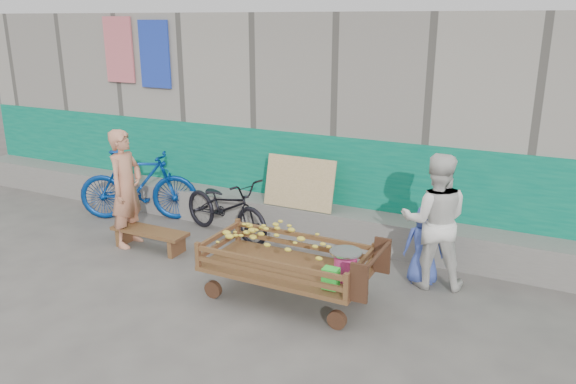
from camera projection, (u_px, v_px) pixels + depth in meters
The scene contains 9 objects.
ground at pixel (185, 303), 6.02m from camera, with size 80.00×80.00×0.00m, color #4F4C48.
building_wall at pixel (332, 113), 9.04m from camera, with size 12.00×3.50×3.00m.
banana_cart at pixel (283, 252), 5.94m from camera, with size 1.90×0.87×0.81m.
bench at pixel (150, 235), 7.37m from camera, with size 1.08×0.32×0.27m.
vendor_man at pixel (126, 188), 7.36m from camera, with size 0.57×0.38×1.57m, color tan.
woman at pixel (435, 221), 6.21m from camera, with size 0.75×0.58×1.54m, color white.
child at pixel (424, 245), 6.35m from camera, with size 0.45×0.29×0.92m, color #3F56B8.
bicycle_dark at pixel (226, 207), 7.75m from camera, with size 0.57×1.63×0.86m, color black.
bicycle_blue at pixel (138, 185), 8.37m from camera, with size 0.50×1.78×1.07m, color navy.
Camera 1 is at (3.40, -4.33, 2.91)m, focal length 35.00 mm.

